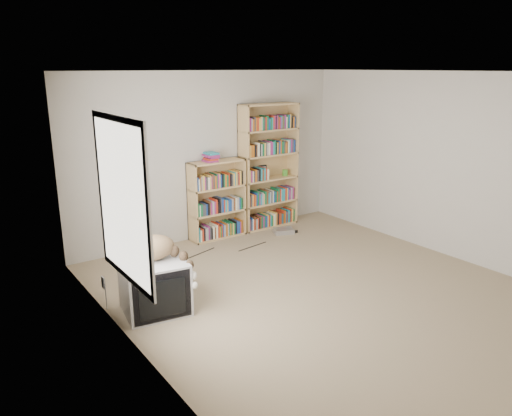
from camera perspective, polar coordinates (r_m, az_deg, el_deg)
floor at (r=6.04m, az=7.24°, el=-9.29°), size 4.50×5.00×0.01m
wall_back at (r=7.60m, az=-5.25°, el=5.94°), size 4.50×0.02×2.50m
wall_left at (r=4.45m, az=-14.14°, el=-1.64°), size 0.02×5.00×2.50m
wall_right at (r=7.31m, az=20.80°, el=4.57°), size 0.02×5.00×2.50m
ceiling at (r=5.47m, az=8.17°, el=15.16°), size 4.50×5.00×0.02m
window at (r=4.60m, az=-15.04°, el=0.79°), size 0.02×1.22×1.52m
crt_tv at (r=5.51m, az=-11.52°, el=-8.79°), size 0.74×0.69×0.57m
cat at (r=5.38m, az=-11.19°, el=-4.90°), size 0.72×0.63×0.60m
bookcase_tall at (r=8.08m, az=1.37°, el=4.37°), size 1.00×0.30×2.00m
bookcase_short at (r=7.64m, az=-4.55°, el=0.60°), size 0.87×0.30×1.20m
book_stack at (r=7.41m, az=-5.18°, el=5.82°), size 0.20×0.26×0.14m
green_mug at (r=8.27m, az=3.29°, el=4.08°), size 0.09×0.09×0.10m
framed_print at (r=8.12m, az=0.79°, el=4.23°), size 0.15×0.05×0.20m
dvd_player at (r=7.95m, az=3.17°, el=-2.62°), size 0.37×0.32×0.07m
wall_outlet at (r=5.65m, az=-17.08°, el=-8.14°), size 0.01×0.08×0.13m
floor_cables at (r=7.14m, az=-1.98°, el=-5.04°), size 1.20×0.70×0.01m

